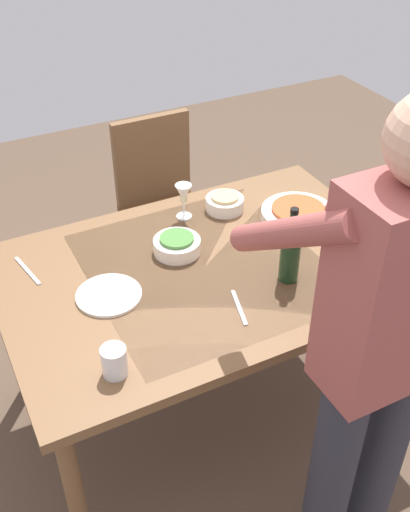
{
  "coord_description": "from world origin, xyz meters",
  "views": [
    {
      "loc": [
        0.81,
        1.61,
        2.15
      ],
      "look_at": [
        0.0,
        0.0,
        0.81
      ],
      "focal_mm": 43.23,
      "sensor_mm": 36.0,
      "label": 1
    }
  ],
  "objects_px": {
    "dining_table": "(205,282)",
    "person_server": "(380,347)",
    "water_cup_near_left": "(366,261)",
    "side_bowl_salad": "(177,245)",
    "chair_near": "(161,196)",
    "serving_bowl_pasta": "(298,215)",
    "wine_glass_right": "(390,236)",
    "side_bowl_bread": "(225,203)",
    "wine_glass_left": "(184,195)",
    "wine_bottle": "(290,254)",
    "dinner_plate_near": "(109,295)",
    "water_cup_near_right": "(114,361)"
  },
  "relations": [
    {
      "from": "wine_bottle",
      "to": "serving_bowl_pasta",
      "type": "xyz_separation_m",
      "value": [
        -0.24,
        -0.29,
        -0.08
      ]
    },
    {
      "from": "chair_near",
      "to": "wine_bottle",
      "type": "bearing_deg",
      "value": 91.95
    },
    {
      "from": "wine_bottle",
      "to": "person_server",
      "type": "bearing_deg",
      "value": 80.41
    },
    {
      "from": "chair_near",
      "to": "dinner_plate_near",
      "type": "xyz_separation_m",
      "value": [
        0.57,
        0.89,
        0.23
      ]
    },
    {
      "from": "wine_glass_left",
      "to": "side_bowl_salad",
      "type": "bearing_deg",
      "value": 58.57
    },
    {
      "from": "side_bowl_bread",
      "to": "wine_glass_left",
      "type": "bearing_deg",
      "value": -7.57
    },
    {
      "from": "dining_table",
      "to": "wine_glass_right",
      "type": "height_order",
      "value": "wine_glass_right"
    },
    {
      "from": "dining_table",
      "to": "person_server",
      "type": "xyz_separation_m",
      "value": [
        -0.14,
        0.77,
        0.28
      ]
    },
    {
      "from": "wine_glass_right",
      "to": "water_cup_near_right",
      "type": "height_order",
      "value": "wine_glass_right"
    },
    {
      "from": "person_server",
      "to": "serving_bowl_pasta",
      "type": "distance_m",
      "value": 0.94
    },
    {
      "from": "wine_bottle",
      "to": "serving_bowl_pasta",
      "type": "height_order",
      "value": "wine_bottle"
    },
    {
      "from": "wine_bottle",
      "to": "serving_bowl_pasta",
      "type": "relative_size",
      "value": 0.99
    },
    {
      "from": "water_cup_near_left",
      "to": "side_bowl_salad",
      "type": "height_order",
      "value": "water_cup_near_left"
    },
    {
      "from": "chair_near",
      "to": "wine_bottle",
      "type": "relative_size",
      "value": 3.07
    },
    {
      "from": "person_server",
      "to": "wine_glass_left",
      "type": "distance_m",
      "value": 1.11
    },
    {
      "from": "chair_near",
      "to": "wine_glass_left",
      "type": "distance_m",
      "value": 0.65
    },
    {
      "from": "dinner_plate_near",
      "to": "water_cup_near_right",
      "type": "bearing_deg",
      "value": 73.55
    },
    {
      "from": "chair_near",
      "to": "side_bowl_bread",
      "type": "bearing_deg",
      "value": 95.42
    },
    {
      "from": "dining_table",
      "to": "serving_bowl_pasta",
      "type": "bearing_deg",
      "value": -168.13
    },
    {
      "from": "dining_table",
      "to": "wine_glass_left",
      "type": "relative_size",
      "value": 9.92
    },
    {
      "from": "wine_glass_left",
      "to": "side_bowl_bread",
      "type": "xyz_separation_m",
      "value": [
        -0.18,
        0.02,
        -0.07
      ]
    },
    {
      "from": "wine_glass_left",
      "to": "serving_bowl_pasta",
      "type": "distance_m",
      "value": 0.47
    },
    {
      "from": "water_cup_near_left",
      "to": "serving_bowl_pasta",
      "type": "height_order",
      "value": "water_cup_near_left"
    },
    {
      "from": "water_cup_near_left",
      "to": "wine_bottle",
      "type": "bearing_deg",
      "value": -18.8
    },
    {
      "from": "person_server",
      "to": "water_cup_near_right",
      "type": "distance_m",
      "value": 0.76
    },
    {
      "from": "wine_glass_right",
      "to": "serving_bowl_pasta",
      "type": "height_order",
      "value": "wine_glass_right"
    },
    {
      "from": "wine_glass_right",
      "to": "side_bowl_bread",
      "type": "xyz_separation_m",
      "value": [
        0.37,
        -0.58,
        -0.07
      ]
    },
    {
      "from": "water_cup_near_left",
      "to": "water_cup_near_right",
      "type": "height_order",
      "value": "water_cup_near_right"
    },
    {
      "from": "person_server",
      "to": "serving_bowl_pasta",
      "type": "relative_size",
      "value": 5.63
    },
    {
      "from": "dining_table",
      "to": "wine_glass_right",
      "type": "xyz_separation_m",
      "value": [
        -0.63,
        0.26,
        0.18
      ]
    },
    {
      "from": "wine_glass_right",
      "to": "serving_bowl_pasta",
      "type": "bearing_deg",
      "value": -67.02
    },
    {
      "from": "person_server",
      "to": "wine_glass_right",
      "type": "bearing_deg",
      "value": -134.06
    },
    {
      "from": "wine_glass_left",
      "to": "water_cup_near_left",
      "type": "distance_m",
      "value": 0.77
    },
    {
      "from": "dining_table",
      "to": "wine_bottle",
      "type": "height_order",
      "value": "wine_bottle"
    },
    {
      "from": "wine_glass_left",
      "to": "serving_bowl_pasta",
      "type": "bearing_deg",
      "value": 148.64
    },
    {
      "from": "wine_glass_right",
      "to": "water_cup_near_right",
      "type": "distance_m",
      "value": 1.11
    },
    {
      "from": "side_bowl_salad",
      "to": "side_bowl_bread",
      "type": "relative_size",
      "value": 1.12
    },
    {
      "from": "water_cup_near_right",
      "to": "dinner_plate_near",
      "type": "xyz_separation_m",
      "value": [
        -0.1,
        -0.35,
        -0.04
      ]
    },
    {
      "from": "wine_bottle",
      "to": "dinner_plate_near",
      "type": "height_order",
      "value": "wine_bottle"
    },
    {
      "from": "water_cup_near_right",
      "to": "wine_glass_left",
      "type": "bearing_deg",
      "value": -128.75
    },
    {
      "from": "side_bowl_bread",
      "to": "water_cup_near_right",
      "type": "bearing_deg",
      "value": 42.3
    },
    {
      "from": "side_bowl_bread",
      "to": "dinner_plate_near",
      "type": "xyz_separation_m",
      "value": [
        0.63,
        0.32,
        -0.03
      ]
    },
    {
      "from": "person_server",
      "to": "wine_glass_right",
      "type": "relative_size",
      "value": 11.19
    },
    {
      "from": "serving_bowl_pasta",
      "to": "wine_bottle",
      "type": "bearing_deg",
      "value": 51.2
    },
    {
      "from": "chair_near",
      "to": "water_cup_near_left",
      "type": "relative_size",
      "value": 9.35
    },
    {
      "from": "dining_table",
      "to": "person_server",
      "type": "height_order",
      "value": "person_server"
    },
    {
      "from": "water_cup_near_left",
      "to": "wine_glass_left",
      "type": "bearing_deg",
      "value": -55.45
    },
    {
      "from": "water_cup_near_left",
      "to": "side_bowl_bread",
      "type": "distance_m",
      "value": 0.66
    },
    {
      "from": "water_cup_near_right",
      "to": "dinner_plate_near",
      "type": "distance_m",
      "value": 0.36
    },
    {
      "from": "wine_glass_left",
      "to": "dinner_plate_near",
      "type": "distance_m",
      "value": 0.57
    }
  ]
}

